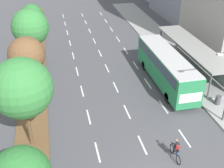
% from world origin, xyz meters
% --- Properties ---
extents(median_strip, '(2.60, 52.00, 0.12)m').
position_xyz_m(median_strip, '(-8.30, 20.00, 0.06)').
color(median_strip, brown).
rests_on(median_strip, ground).
extents(sidewalk_right, '(4.50, 52.00, 0.15)m').
position_xyz_m(sidewalk_right, '(9.25, 20.00, 0.07)').
color(sidewalk_right, '#9E9E99').
rests_on(sidewalk_right, ground).
extents(lane_divider_left, '(0.14, 46.59, 0.01)m').
position_xyz_m(lane_divider_left, '(-3.50, 17.80, 0.00)').
color(lane_divider_left, white).
rests_on(lane_divider_left, ground).
extents(lane_divider_center, '(0.14, 46.59, 0.01)m').
position_xyz_m(lane_divider_center, '(0.00, 17.80, 0.00)').
color(lane_divider_center, white).
rests_on(lane_divider_center, ground).
extents(lane_divider_right, '(0.14, 46.59, 0.01)m').
position_xyz_m(lane_divider_right, '(3.50, 17.80, 0.00)').
color(lane_divider_right, white).
rests_on(lane_divider_right, ground).
extents(bus_shelter, '(2.90, 13.50, 2.86)m').
position_xyz_m(bus_shelter, '(9.53, 15.48, 1.86)').
color(bus_shelter, gray).
rests_on(bus_shelter, sidewalk_right).
extents(bus, '(2.54, 11.29, 3.37)m').
position_xyz_m(bus, '(5.25, 13.09, 2.07)').
color(bus, '#28844C').
rests_on(bus, ground).
extents(cyclist, '(0.46, 1.82, 1.71)m').
position_xyz_m(cyclist, '(1.85, 2.63, 0.79)').
color(cyclist, black).
rests_on(cyclist, ground).
extents(median_tree_second, '(4.29, 4.29, 7.08)m').
position_xyz_m(median_tree_second, '(-8.25, 6.37, 5.04)').
color(median_tree_second, brown).
rests_on(median_tree_second, median_strip).
extents(median_tree_third, '(3.31, 3.31, 6.11)m').
position_xyz_m(median_tree_third, '(-8.27, 13.11, 4.56)').
color(median_tree_third, brown).
rests_on(median_tree_third, median_strip).
extents(median_tree_fourth, '(4.06, 4.06, 6.81)m').
position_xyz_m(median_tree_fourth, '(-8.08, 19.85, 4.89)').
color(median_tree_fourth, brown).
rests_on(median_tree_fourth, median_strip).
extents(median_tree_fifth, '(2.81, 2.81, 5.63)m').
position_xyz_m(median_tree_fifth, '(-8.10, 26.59, 4.31)').
color(median_tree_fifth, brown).
rests_on(median_tree_fifth, median_strip).
extents(trash_bin, '(0.52, 0.52, 0.85)m').
position_xyz_m(trash_bin, '(8.45, 8.05, 0.57)').
color(trash_bin, '#4C4C51').
rests_on(trash_bin, sidewalk_right).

